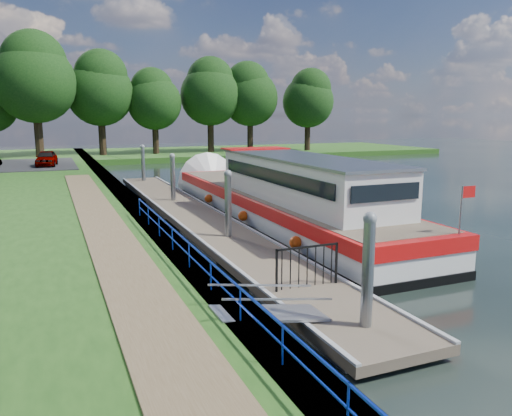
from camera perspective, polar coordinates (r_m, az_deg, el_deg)
name	(u,v)px	position (r m, az deg, el deg)	size (l,w,h in m)	color
ground	(352,334)	(12.04, 10.93, -13.92)	(160.00, 160.00, 0.00)	black
bank_edge	(134,212)	(24.76, -13.82, -0.40)	(1.10, 90.00, 0.78)	#473D2D
far_bank	(203,153)	(63.89, -6.09, 6.28)	(60.00, 18.00, 0.60)	#204814
footpath	(111,240)	(17.65, -16.24, -3.48)	(1.60, 40.00, 0.05)	brown
blue_fence	(199,258)	(13.06, -6.53, -5.69)	(0.04, 18.04, 0.72)	#0C2DBF
pontoon	(196,219)	(23.41, -6.85, -1.30)	(2.50, 30.00, 0.56)	brown
mooring_piles	(196,196)	(23.21, -6.91, 1.35)	(0.30, 27.30, 3.55)	gray
gangway	(270,312)	(11.36, 1.62, -11.82)	(2.58, 1.00, 0.92)	#A5A8AD
gate_panel	(307,260)	(13.40, 5.89, -5.98)	(1.85, 0.05, 1.15)	black
barge	(274,198)	(23.70, 2.04, 1.15)	(4.36, 21.15, 4.78)	black
horizon_trees	(89,87)	(58.01, -18.58, 12.94)	(54.38, 10.03, 12.87)	#332316
car_a	(47,158)	(45.06, -22.82, 5.29)	(1.53, 3.80, 1.29)	#999999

